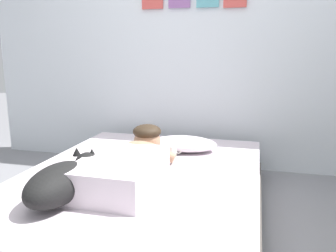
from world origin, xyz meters
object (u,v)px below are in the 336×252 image
object	(u,v)px
person_lying	(129,163)
cell_phone	(85,188)
pillow	(184,144)
coffee_cup	(171,150)
bed	(142,194)
dog	(63,181)

from	to	relation	value
person_lying	cell_phone	bearing A→B (deg)	-132.90
pillow	person_lying	distance (m)	0.73
coffee_cup	cell_phone	xyz separation A→B (m)	(-0.32, -0.76, -0.03)
pillow	coffee_cup	xyz separation A→B (m)	(-0.07, -0.15, -0.02)
bed	coffee_cup	world-z (taller)	coffee_cup
person_lying	dog	bearing A→B (deg)	-121.95
pillow	cell_phone	bearing A→B (deg)	-112.97
person_lying	bed	bearing A→B (deg)	76.75
pillow	dog	bearing A→B (deg)	-111.56
person_lying	coffee_cup	size ratio (longest dim) A/B	7.36
coffee_cup	cell_phone	size ratio (longest dim) A/B	0.89
pillow	coffee_cup	world-z (taller)	pillow
person_lying	coffee_cup	xyz separation A→B (m)	(0.13, 0.55, -0.07)
person_lying	cell_phone	world-z (taller)	person_lying
coffee_cup	cell_phone	world-z (taller)	coffee_cup
dog	cell_phone	bearing A→B (deg)	76.96
dog	pillow	bearing A→B (deg)	68.44
dog	coffee_cup	distance (m)	0.99
cell_phone	person_lying	bearing A→B (deg)	47.10
bed	pillow	world-z (taller)	pillow
dog	cell_phone	size ratio (longest dim) A/B	4.11
dog	cell_phone	world-z (taller)	dog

